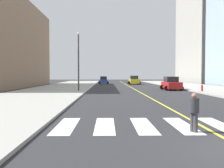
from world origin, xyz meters
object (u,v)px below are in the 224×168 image
Objects in this scene: car_blue_nearest at (103,80)px; fire_hydrant at (202,88)px; street_lamp at (78,56)px; car_red_second at (171,84)px; pedestrian_crossing at (194,111)px; car_yellow_third at (134,80)px.

fire_hydrant is (13.57, -30.66, -0.30)m from car_blue_nearest.
street_lamp is (-3.06, -28.57, 4.02)m from car_blue_nearest.
car_red_second is 14.66m from street_lamp.
car_blue_nearest is at bearing 155.14° from pedestrian_crossing.
car_blue_nearest is at bearing 83.88° from street_lamp.
car_red_second is (10.73, -25.55, 0.08)m from car_blue_nearest.
car_yellow_third is at bearing 67.45° from street_lamp.
street_lamp is at bearing 10.94° from car_red_second.
car_yellow_third is at bearing 102.86° from fire_hydrant.
pedestrian_crossing is at bearing -111.33° from fire_hydrant.
car_yellow_third is (7.36, -3.46, 0.09)m from car_blue_nearest.
car_blue_nearest is at bearing -25.40° from car_yellow_third.
car_yellow_third is at bearing -26.82° from car_blue_nearest.
fire_hydrant is (9.04, 23.14, -0.32)m from pedestrian_crossing.
car_blue_nearest is 2.63× the size of pedestrian_crossing.
pedestrian_crossing is at bearing 86.59° from car_yellow_third.
car_blue_nearest is 29.01m from street_lamp.
car_blue_nearest reaches higher than pedestrian_crossing.
car_yellow_third is at bearing -82.70° from car_red_second.
car_yellow_third is 5.23× the size of fire_hydrant.
car_red_second is at bearing 98.49° from car_yellow_third.
car_red_second is 22.35m from car_yellow_third.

